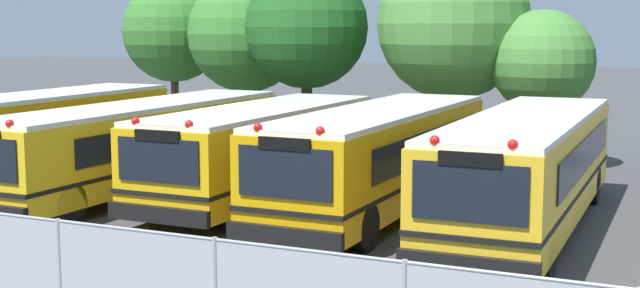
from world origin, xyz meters
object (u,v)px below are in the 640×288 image
school_bus_0 (45,132)px  school_bus_1 (142,143)px  tree_0 (173,28)px  tree_1 (248,32)px  school_bus_2 (262,149)px  tree_3 (455,25)px  school_bus_3 (380,155)px  tree_4 (539,63)px  school_bus_4 (527,167)px  tree_2 (305,27)px

school_bus_0 → school_bus_1: size_ratio=0.83×
tree_0 → tree_1: 4.36m
school_bus_1 → school_bus_2: school_bus_2 is taller
tree_3 → school_bus_3: bearing=-85.5°
school_bus_2 → tree_1: size_ratio=1.45×
school_bus_3 → tree_4: size_ratio=2.04×
school_bus_4 → tree_0: (-16.67, 10.79, 3.01)m
school_bus_2 → tree_2: bearing=-71.3°
school_bus_2 → school_bus_3: school_bus_3 is taller
school_bus_1 → tree_2: (0.85, 8.53, 3.13)m
school_bus_1 → tree_1: (-1.99, 9.51, 2.93)m
school_bus_4 → tree_2: (-9.65, 8.60, 3.06)m
school_bus_2 → tree_0: size_ratio=1.46×
school_bus_0 → tree_0: 11.18m
school_bus_3 → tree_0: 17.03m
school_bus_3 → tree_3: size_ratio=1.44×
school_bus_1 → tree_1: size_ratio=1.77×
tree_0 → tree_1: size_ratio=0.99×
school_bus_0 → tree_2: bearing=-119.3°
tree_1 → school_bus_3: bearing=-46.3°
school_bus_0 → tree_1: 9.83m
school_bus_2 → tree_1: 11.16m
tree_0 → tree_4: 15.40m
school_bus_3 → tree_0: size_ratio=1.61×
school_bus_0 → tree_0: size_ratio=1.47×
school_bus_0 → tree_4: 15.30m
tree_2 → school_bus_1: bearing=-95.7°
school_bus_1 → tree_4: tree_4 is taller
tree_0 → tree_2: size_ratio=0.96×
tree_1 → tree_4: size_ratio=1.28×
school_bus_4 → tree_3: (-4.32, 9.10, 3.15)m
tree_4 → school_bus_4: bearing=-80.5°
school_bus_3 → school_bus_4: 3.63m
school_bus_1 → tree_3: tree_3 is taller
tree_0 → tree_2: (7.03, -2.19, 0.04)m
tree_1 → tree_4: (11.04, -0.91, -0.91)m
school_bus_1 → tree_3: bearing=-123.8°
school_bus_2 → tree_4: 10.14m
tree_1 → school_bus_0: bearing=-100.0°
school_bus_2 → tree_3: size_ratio=1.31×
school_bus_1 → school_bus_3: 6.89m
school_bus_4 → tree_0: tree_0 is taller
tree_2 → school_bus_4: bearing=-41.7°
school_bus_4 → tree_1: size_ratio=1.69×
school_bus_0 → tree_2: tree_2 is taller
tree_0 → school_bus_1: bearing=-60.1°
school_bus_4 → tree_0: 20.09m
school_bus_3 → tree_2: (-6.03, 8.32, 3.07)m
school_bus_2 → school_bus_3: (3.30, -0.09, 0.05)m
school_bus_4 → tree_2: bearing=-42.9°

